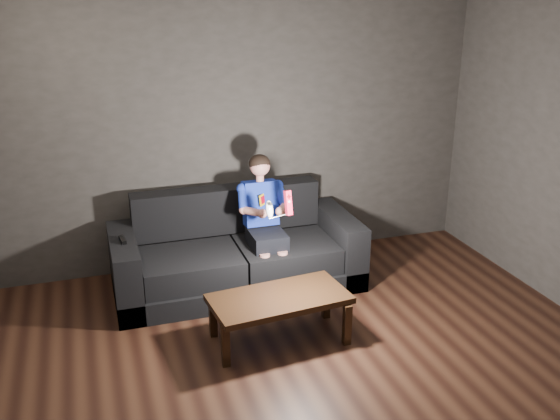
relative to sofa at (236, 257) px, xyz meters
name	(u,v)px	position (x,y,z in m)	size (l,w,h in m)	color
floor	(327,397)	(0.18, -1.88, -0.29)	(5.00, 5.00, 0.00)	black
back_wall	(236,133)	(0.18, 0.62, 1.06)	(5.00, 0.04, 2.70)	#35322F
sofa	(236,257)	(0.00, 0.00, 0.00)	(2.30, 0.99, 0.89)	black
child	(264,211)	(0.26, -0.06, 0.46)	(0.47, 0.58, 1.16)	black
wii_remote_red	(288,203)	(0.35, -0.51, 0.69)	(0.07, 0.09, 0.22)	red
nunchuk_white	(269,209)	(0.18, -0.51, 0.64)	(0.08, 0.11, 0.17)	white
wii_remote_black	(122,240)	(-1.03, -0.08, 0.35)	(0.06, 0.17, 0.03)	black
coffee_table	(279,302)	(0.09, -1.06, 0.06)	(1.15, 0.66, 0.40)	black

